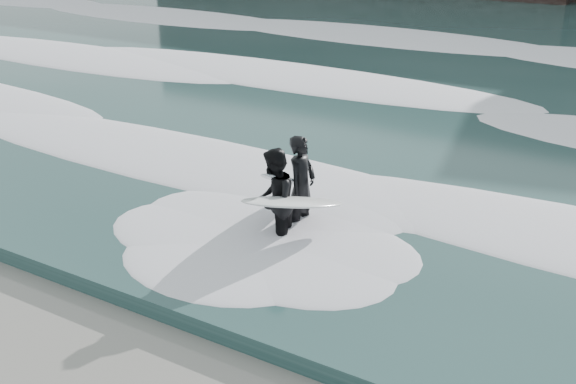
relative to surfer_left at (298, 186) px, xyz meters
name	(u,v)px	position (x,y,z in m)	size (l,w,h in m)	color
foam_near	(382,184)	(0.67, 2.26, -0.58)	(60.00, 3.20, 0.20)	white
foam_mid	(486,107)	(0.67, 9.26, -0.56)	(60.00, 4.00, 0.24)	white
foam_far	(560,53)	(0.67, 18.26, -0.53)	(60.00, 4.80, 0.30)	white
surfer_left	(298,186)	(0.00, 0.00, 0.00)	(1.20, 2.20, 1.95)	black
surfer_right	(276,201)	(0.03, -0.79, -0.02)	(1.60, 2.26, 1.91)	black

